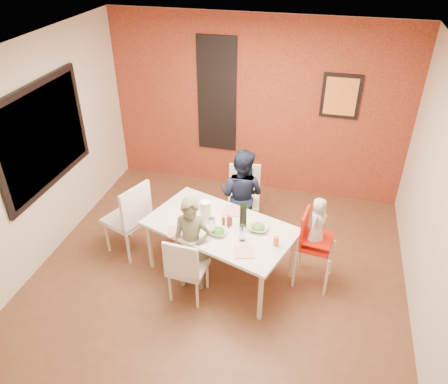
% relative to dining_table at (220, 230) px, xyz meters
% --- Properties ---
extents(ground, '(4.50, 4.50, 0.00)m').
position_rel_dining_table_xyz_m(ground, '(-0.01, -0.09, -0.65)').
color(ground, brown).
rests_on(ground, ground).
extents(ceiling, '(4.50, 4.50, 0.02)m').
position_rel_dining_table_xyz_m(ceiling, '(-0.01, -0.09, 2.05)').
color(ceiling, white).
rests_on(ceiling, wall_back).
extents(wall_back, '(4.50, 0.02, 2.70)m').
position_rel_dining_table_xyz_m(wall_back, '(-0.01, 2.16, 0.70)').
color(wall_back, beige).
rests_on(wall_back, ground).
extents(wall_front, '(4.50, 0.02, 2.70)m').
position_rel_dining_table_xyz_m(wall_front, '(-0.01, -2.34, 0.70)').
color(wall_front, beige).
rests_on(wall_front, ground).
extents(wall_left, '(0.02, 4.50, 2.70)m').
position_rel_dining_table_xyz_m(wall_left, '(-2.26, -0.09, 0.70)').
color(wall_left, beige).
rests_on(wall_left, ground).
extents(wall_right, '(0.02, 4.50, 2.70)m').
position_rel_dining_table_xyz_m(wall_right, '(2.24, -0.09, 0.70)').
color(wall_right, beige).
rests_on(wall_right, ground).
extents(brick_accent_wall, '(4.50, 0.02, 2.70)m').
position_rel_dining_table_xyz_m(brick_accent_wall, '(-0.01, 2.14, 0.70)').
color(brick_accent_wall, maroon).
rests_on(brick_accent_wall, ground).
extents(picture_window_frame, '(0.05, 1.70, 1.30)m').
position_rel_dining_table_xyz_m(picture_window_frame, '(-2.23, 0.11, 0.90)').
color(picture_window_frame, black).
rests_on(picture_window_frame, wall_left).
extents(picture_window_pane, '(0.02, 1.55, 1.15)m').
position_rel_dining_table_xyz_m(picture_window_pane, '(-2.21, 0.11, 0.90)').
color(picture_window_pane, black).
rests_on(picture_window_pane, wall_left).
extents(glassblock_strip, '(0.55, 0.03, 1.70)m').
position_rel_dining_table_xyz_m(glassblock_strip, '(-0.61, 2.13, 0.85)').
color(glassblock_strip, silver).
rests_on(glassblock_strip, wall_back).
extents(glassblock_surround, '(0.60, 0.03, 1.76)m').
position_rel_dining_table_xyz_m(glassblock_surround, '(-0.61, 2.12, 0.85)').
color(glassblock_surround, black).
rests_on(glassblock_surround, wall_back).
extents(art_print_frame, '(0.54, 0.03, 0.64)m').
position_rel_dining_table_xyz_m(art_print_frame, '(1.19, 2.12, 1.00)').
color(art_print_frame, black).
rests_on(art_print_frame, wall_back).
extents(art_print_canvas, '(0.44, 0.01, 0.54)m').
position_rel_dining_table_xyz_m(art_print_canvas, '(1.19, 2.11, 1.00)').
color(art_print_canvas, '#F79936').
rests_on(art_print_canvas, wall_back).
extents(dining_table, '(1.93, 1.45, 0.71)m').
position_rel_dining_table_xyz_m(dining_table, '(0.00, 0.00, 0.00)').
color(dining_table, silver).
rests_on(dining_table, ground).
extents(chair_near, '(0.43, 0.43, 0.87)m').
position_rel_dining_table_xyz_m(chair_near, '(-0.26, -0.55, -0.16)').
color(chair_near, silver).
rests_on(chair_near, ground).
extents(chair_far, '(0.49, 0.49, 0.93)m').
position_rel_dining_table_xyz_m(chair_far, '(0.07, 1.03, -0.13)').
color(chair_far, white).
rests_on(chair_far, ground).
extents(chair_left, '(0.62, 0.62, 1.04)m').
position_rel_dining_table_xyz_m(chair_left, '(-1.20, 0.09, -0.07)').
color(chair_left, silver).
rests_on(chair_left, ground).
extents(high_chair, '(0.46, 0.46, 0.98)m').
position_rel_dining_table_xyz_m(high_chair, '(1.08, 0.13, -0.06)').
color(high_chair, red).
rests_on(high_chair, ground).
extents(child_near, '(0.47, 0.33, 1.22)m').
position_rel_dining_table_xyz_m(child_near, '(-0.25, -0.31, -0.04)').
color(child_near, '#606044').
rests_on(child_near, ground).
extents(child_far, '(0.73, 0.63, 1.32)m').
position_rel_dining_table_xyz_m(child_far, '(0.08, 0.79, 0.01)').
color(child_far, '#161D32').
rests_on(child_far, ground).
extents(toddler, '(0.28, 0.34, 0.61)m').
position_rel_dining_table_xyz_m(toddler, '(1.10, 0.12, 0.23)').
color(toddler, beige).
rests_on(toddler, high_chair).
extents(plate_near_left, '(0.29, 0.29, 0.01)m').
position_rel_dining_table_xyz_m(plate_near_left, '(-0.44, -0.23, 0.07)').
color(plate_near_left, white).
rests_on(plate_near_left, dining_table).
extents(plate_far_mid, '(0.22, 0.22, 0.01)m').
position_rel_dining_table_xyz_m(plate_far_mid, '(0.08, 0.32, 0.07)').
color(plate_far_mid, white).
rests_on(plate_far_mid, dining_table).
extents(plate_near_right, '(0.26, 0.26, 0.01)m').
position_rel_dining_table_xyz_m(plate_near_right, '(0.37, -0.40, 0.07)').
color(plate_near_right, white).
rests_on(plate_near_right, dining_table).
extents(plate_far_left, '(0.27, 0.27, 0.01)m').
position_rel_dining_table_xyz_m(plate_far_left, '(-0.41, 0.42, 0.07)').
color(plate_far_left, white).
rests_on(plate_far_left, dining_table).
extents(salad_bowl_a, '(0.22, 0.22, 0.05)m').
position_rel_dining_table_xyz_m(salad_bowl_a, '(0.02, -0.15, 0.09)').
color(salad_bowl_a, white).
rests_on(salad_bowl_a, dining_table).
extents(salad_bowl_b, '(0.23, 0.23, 0.06)m').
position_rel_dining_table_xyz_m(salad_bowl_b, '(0.45, 0.04, 0.09)').
color(salad_bowl_b, silver).
rests_on(salad_bowl_b, dining_table).
extents(wine_bottle, '(0.08, 0.08, 0.31)m').
position_rel_dining_table_xyz_m(wine_bottle, '(0.27, 0.02, 0.22)').
color(wine_bottle, black).
rests_on(wine_bottle, dining_table).
extents(wine_glass_a, '(0.07, 0.07, 0.21)m').
position_rel_dining_table_xyz_m(wine_glass_a, '(-0.05, -0.17, 0.17)').
color(wine_glass_a, white).
rests_on(wine_glass_a, dining_table).
extents(wine_glass_b, '(0.07, 0.07, 0.20)m').
position_rel_dining_table_xyz_m(wine_glass_b, '(0.31, -0.20, 0.16)').
color(wine_glass_b, white).
rests_on(wine_glass_b, dining_table).
extents(paper_towel_roll, '(0.12, 0.12, 0.28)m').
position_rel_dining_table_xyz_m(paper_towel_roll, '(-0.19, 0.04, 0.20)').
color(paper_towel_roll, white).
rests_on(paper_towel_roll, dining_table).
extents(condiment_red, '(0.04, 0.04, 0.15)m').
position_rel_dining_table_xyz_m(condiment_red, '(0.10, -0.01, 0.14)').
color(condiment_red, red).
rests_on(condiment_red, dining_table).
extents(condiment_green, '(0.03, 0.03, 0.12)m').
position_rel_dining_table_xyz_m(condiment_green, '(0.12, 0.03, 0.13)').
color(condiment_green, '#377828').
rests_on(condiment_green, dining_table).
extents(condiment_brown, '(0.04, 0.04, 0.14)m').
position_rel_dining_table_xyz_m(condiment_brown, '(0.05, -0.02, 0.13)').
color(condiment_brown, brown).
rests_on(condiment_brown, dining_table).
extents(sippy_cup, '(0.06, 0.06, 0.11)m').
position_rel_dining_table_xyz_m(sippy_cup, '(0.69, -0.19, 0.12)').
color(sippy_cup, orange).
rests_on(sippy_cup, dining_table).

